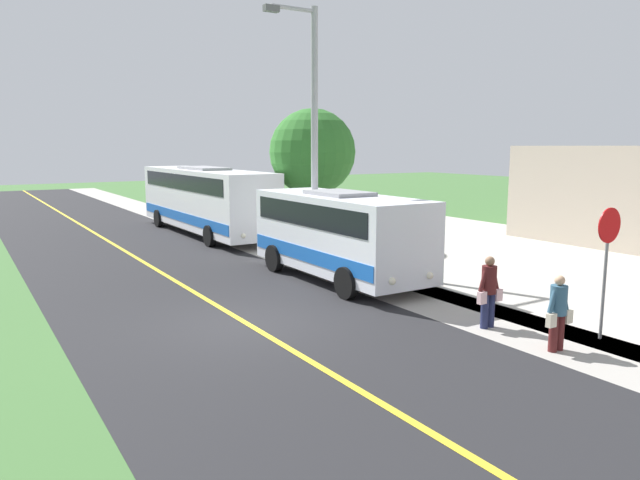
# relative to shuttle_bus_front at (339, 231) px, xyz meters

# --- Properties ---
(ground_plane) EXTENTS (120.00, 120.00, 0.00)m
(ground_plane) POSITION_rel_shuttle_bus_front_xyz_m (4.48, 2.73, -1.54)
(ground_plane) COLOR #3D6633
(road_surface) EXTENTS (8.00, 100.00, 0.01)m
(road_surface) POSITION_rel_shuttle_bus_front_xyz_m (4.48, 2.73, -1.53)
(road_surface) COLOR black
(road_surface) RESTS_ON ground
(sidewalk) EXTENTS (2.40, 100.00, 0.01)m
(sidewalk) POSITION_rel_shuttle_bus_front_xyz_m (-0.72, 2.73, -1.53)
(sidewalk) COLOR #9E9991
(sidewalk) RESTS_ON ground
(road_centre_line) EXTENTS (0.16, 100.00, 0.00)m
(road_centre_line) POSITION_rel_shuttle_bus_front_xyz_m (4.48, 2.73, -1.53)
(road_centre_line) COLOR gold
(road_centre_line) RESTS_ON ground
(shuttle_bus_front) EXTENTS (2.60, 7.01, 2.79)m
(shuttle_bus_front) POSITION_rel_shuttle_bus_front_xyz_m (0.00, 0.00, 0.00)
(shuttle_bus_front) COLOR white
(shuttle_bus_front) RESTS_ON ground
(transit_bus_rear) EXTENTS (2.63, 11.67, 3.19)m
(transit_bus_rear) POSITION_rel_shuttle_bus_front_xyz_m (-0.02, -11.58, 0.22)
(transit_bus_rear) COLOR white
(transit_bus_rear) RESTS_ON ground
(pedestrian_with_bags) EXTENTS (0.72, 0.34, 1.58)m
(pedestrian_with_bags) POSITION_rel_shuttle_bus_front_xyz_m (-0.13, 7.86, -0.69)
(pedestrian_with_bags) COLOR #4C1919
(pedestrian_with_bags) RESTS_ON ground
(pedestrian_waiting) EXTENTS (0.72, 0.34, 1.68)m
(pedestrian_waiting) POSITION_rel_shuttle_bus_front_xyz_m (-0.13, 6.01, -0.63)
(pedestrian_waiting) COLOR #1E2347
(pedestrian_waiting) RESTS_ON ground
(stop_sign) EXTENTS (0.76, 0.07, 2.88)m
(stop_sign) POSITION_rel_shuttle_bus_front_xyz_m (-1.62, 7.88, 0.43)
(stop_sign) COLOR slate
(stop_sign) RESTS_ON ground
(street_light_pole) EXTENTS (1.97, 0.24, 8.72)m
(street_light_pole) POSITION_rel_shuttle_bus_front_xyz_m (-0.41, -2.33, 3.24)
(street_light_pole) COLOR #9E9EA3
(street_light_pole) RESTS_ON ground
(tree_curbside) EXTENTS (3.65, 3.65, 5.74)m
(tree_curbside) POSITION_rel_shuttle_bus_front_xyz_m (-2.92, -6.44, 2.36)
(tree_curbside) COLOR brown
(tree_curbside) RESTS_ON ground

